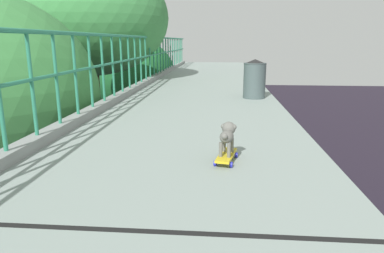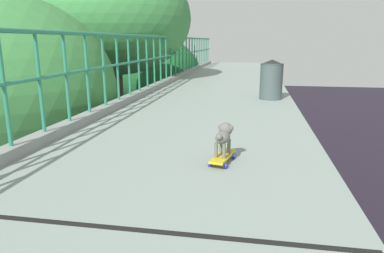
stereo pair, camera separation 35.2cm
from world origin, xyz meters
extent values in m
cube|color=gray|center=(1.39, 0.00, 6.13)|extent=(3.39, 36.18, 0.41)
cube|color=black|center=(1.39, -0.58, 6.34)|extent=(3.32, 0.06, 0.00)
cylinder|color=#2B8262|center=(-0.25, 0.61, 7.06)|extent=(0.04, 0.04, 1.19)
cylinder|color=#2B8262|center=(-0.25, 1.23, 7.06)|extent=(0.04, 0.04, 1.19)
cylinder|color=#2B8262|center=(-0.25, 1.84, 7.06)|extent=(0.04, 0.04, 1.19)
cylinder|color=#2B8262|center=(-0.25, 2.46, 7.06)|extent=(0.04, 0.04, 1.19)
cylinder|color=#2B8262|center=(-0.25, 3.07, 7.06)|extent=(0.04, 0.04, 1.19)
cylinder|color=#2B8262|center=(-0.25, 3.69, 7.06)|extent=(0.04, 0.04, 1.19)
cylinder|color=#2B8262|center=(-0.25, 4.30, 7.06)|extent=(0.04, 0.04, 1.19)
cylinder|color=#2B8262|center=(-0.25, 4.92, 7.06)|extent=(0.04, 0.04, 1.19)
cylinder|color=#2B8262|center=(-0.25, 5.53, 7.06)|extent=(0.04, 0.04, 1.19)
cylinder|color=#2B8262|center=(-0.25, 6.15, 7.06)|extent=(0.04, 0.04, 1.19)
cylinder|color=#2B8262|center=(-0.25, 6.76, 7.06)|extent=(0.04, 0.04, 1.19)
cylinder|color=#2B8262|center=(-0.25, 7.38, 7.06)|extent=(0.04, 0.04, 1.19)
cylinder|color=#2B8262|center=(-0.25, 7.99, 7.06)|extent=(0.04, 0.04, 1.19)
cylinder|color=#2B8262|center=(-0.25, 8.61, 7.06)|extent=(0.04, 0.04, 1.19)
cylinder|color=#2B8262|center=(-0.25, 9.22, 7.06)|extent=(0.04, 0.04, 1.19)
cylinder|color=#2B8262|center=(-0.25, 9.84, 7.06)|extent=(0.04, 0.04, 1.19)
cylinder|color=#2B8262|center=(-0.25, 10.45, 7.06)|extent=(0.04, 0.04, 1.19)
cylinder|color=#2B8262|center=(-0.25, 11.07, 7.06)|extent=(0.04, 0.04, 1.19)
cylinder|color=#2B8262|center=(-0.25, 11.68, 7.06)|extent=(0.04, 0.04, 1.19)
cylinder|color=#2B8262|center=(-0.25, 12.30, 7.06)|extent=(0.04, 0.04, 1.19)
cylinder|color=#2B8262|center=(-0.25, 12.91, 7.06)|extent=(0.04, 0.04, 1.19)
cylinder|color=#2B8262|center=(-0.25, 13.53, 7.06)|extent=(0.04, 0.04, 1.19)
cylinder|color=#2B8262|center=(-0.25, 14.14, 7.06)|extent=(0.04, 0.04, 1.19)
cylinder|color=#2B8262|center=(-0.25, 14.76, 7.06)|extent=(0.04, 0.04, 1.19)
cylinder|color=#2B8262|center=(-0.25, 15.37, 7.06)|extent=(0.04, 0.04, 1.19)
cylinder|color=#2B8262|center=(-0.25, 15.99, 7.06)|extent=(0.04, 0.04, 1.19)
cylinder|color=#2B8262|center=(-0.25, 16.60, 7.06)|extent=(0.04, 0.04, 1.19)
cube|color=#1C4F83|center=(-8.64, 19.13, 1.78)|extent=(2.51, 11.33, 3.01)
cube|color=black|center=(-8.64, 19.13, 2.31)|extent=(2.53, 10.42, 0.70)
cylinder|color=black|center=(-7.43, 23.10, 0.48)|extent=(0.28, 0.96, 0.96)
cylinder|color=black|center=(-9.84, 23.10, 0.48)|extent=(0.28, 0.96, 0.96)
cylinder|color=black|center=(-7.43, 16.02, 0.48)|extent=(0.28, 0.96, 0.96)
cylinder|color=black|center=(-9.84, 16.02, 0.48)|extent=(0.28, 0.96, 0.96)
ellipsoid|color=#3B8140|center=(-2.81, 3.87, 6.45)|extent=(4.57, 4.57, 4.11)
cylinder|color=brown|center=(-2.28, 8.68, 3.44)|extent=(0.37, 0.37, 6.88)
ellipsoid|color=#3E8846|center=(-2.28, 8.68, 8.25)|extent=(4.98, 4.98, 3.61)
cylinder|color=#49362C|center=(-2.80, 15.52, 2.27)|extent=(0.40, 0.40, 4.55)
ellipsoid|color=#1B5A28|center=(-2.80, 15.52, 5.81)|extent=(4.60, 4.60, 3.88)
cube|color=gold|center=(1.98, 0.83, 6.41)|extent=(0.24, 0.50, 0.02)
cylinder|color=#2428B7|center=(2.09, 0.97, 6.37)|extent=(0.03, 0.06, 0.06)
cylinder|color=#2428B7|center=(1.93, 1.00, 6.37)|extent=(0.03, 0.06, 0.06)
cylinder|color=#2428B7|center=(2.03, 0.66, 6.37)|extent=(0.03, 0.06, 0.06)
cylinder|color=#2428B7|center=(1.87, 0.70, 6.37)|extent=(0.03, 0.06, 0.06)
cylinder|color=#64635D|center=(2.03, 0.91, 6.50)|extent=(0.04, 0.04, 0.15)
cylinder|color=#64635D|center=(1.95, 0.92, 6.50)|extent=(0.04, 0.04, 0.15)
cylinder|color=#64635D|center=(2.00, 0.73, 6.50)|extent=(0.04, 0.04, 0.15)
cylinder|color=#64635D|center=(1.92, 0.75, 6.50)|extent=(0.04, 0.04, 0.15)
ellipsoid|color=#64635D|center=(1.98, 0.83, 6.61)|extent=(0.18, 0.26, 0.12)
sphere|color=#64635D|center=(2.00, 0.93, 6.67)|extent=(0.14, 0.14, 0.14)
ellipsoid|color=#5A6760|center=(2.01, 0.99, 6.66)|extent=(0.06, 0.07, 0.04)
sphere|color=#64635D|center=(2.05, 0.92, 6.69)|extent=(0.06, 0.06, 0.06)
sphere|color=#64635D|center=(1.94, 0.94, 6.69)|extent=(0.06, 0.06, 0.06)
sphere|color=#64635D|center=(1.95, 0.70, 6.65)|extent=(0.06, 0.06, 0.06)
cylinder|color=#425151|center=(2.62, 5.05, 6.72)|extent=(0.47, 0.47, 0.75)
cone|color=black|center=(2.62, 5.05, 7.12)|extent=(0.48, 0.48, 0.10)
camera|label=1|loc=(1.91, -2.62, 7.55)|focal=32.95mm
camera|label=2|loc=(2.26, -2.58, 7.55)|focal=32.95mm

